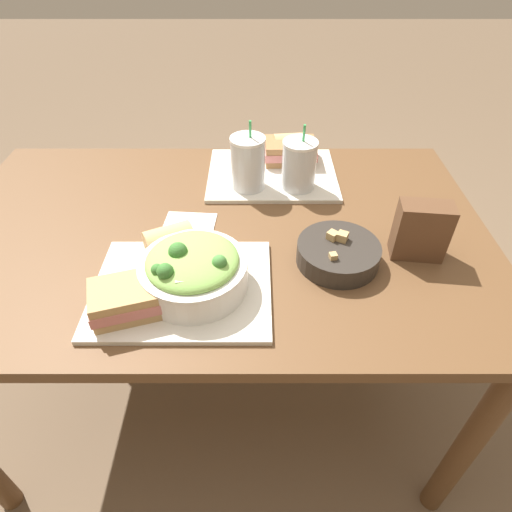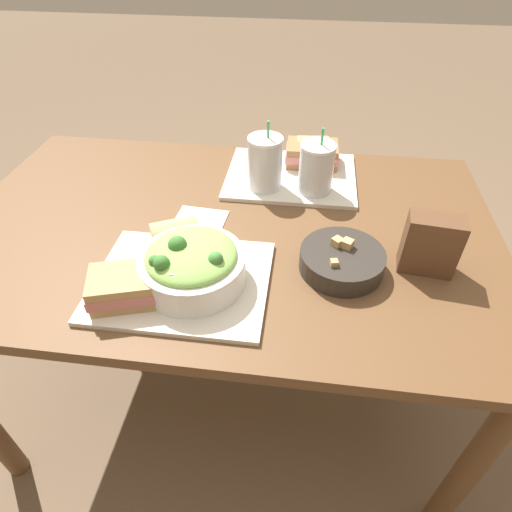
# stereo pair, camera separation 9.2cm
# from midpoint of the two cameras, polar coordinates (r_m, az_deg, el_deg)

# --- Properties ---
(ground_plane) EXTENTS (12.00, 12.00, 0.00)m
(ground_plane) POSITION_cam_midpoint_polar(r_m,az_deg,el_deg) (1.70, -5.49, -17.48)
(ground_plane) COLOR brown
(dining_table) EXTENTS (1.42, 0.88, 0.77)m
(dining_table) POSITION_cam_midpoint_polar(r_m,az_deg,el_deg) (1.18, -7.53, -0.16)
(dining_table) COLOR brown
(dining_table) RESTS_ON ground_plane
(tray_near) EXTENTS (0.39, 0.30, 0.01)m
(tray_near) POSITION_cam_midpoint_polar(r_m,az_deg,el_deg) (0.96, -12.59, -4.29)
(tray_near) COLOR beige
(tray_near) RESTS_ON dining_table
(tray_far) EXTENTS (0.39, 0.30, 0.01)m
(tray_far) POSITION_cam_midpoint_polar(r_m,az_deg,el_deg) (1.33, 0.03, 10.76)
(tray_far) COLOR beige
(tray_far) RESTS_ON dining_table
(salad_bowl) EXTENTS (0.23, 0.23, 0.11)m
(salad_bowl) POSITION_cam_midpoint_polar(r_m,az_deg,el_deg) (0.92, -11.33, -1.92)
(salad_bowl) COLOR white
(salad_bowl) RESTS_ON tray_near
(soup_bowl) EXTENTS (0.19, 0.19, 0.07)m
(soup_bowl) POSITION_cam_midpoint_polar(r_m,az_deg,el_deg) (1.00, 8.24, 0.35)
(soup_bowl) COLOR #2D2823
(soup_bowl) RESTS_ON dining_table
(sandwich_near) EXTENTS (0.17, 0.14, 0.06)m
(sandwich_near) POSITION_cam_midpoint_polar(r_m,az_deg,el_deg) (0.91, -19.69, -5.56)
(sandwich_near) COLOR tan
(sandwich_near) RESTS_ON tray_near
(baguette_near) EXTENTS (0.13, 0.11, 0.07)m
(baguette_near) POSITION_cam_midpoint_polar(r_m,az_deg,el_deg) (1.02, -14.00, 1.88)
(baguette_near) COLOR tan
(baguette_near) RESTS_ON tray_near
(sandwich_far) EXTENTS (0.16, 0.12, 0.06)m
(sandwich_far) POSITION_cam_midpoint_polar(r_m,az_deg,el_deg) (1.38, 2.50, 13.76)
(sandwich_far) COLOR olive
(sandwich_far) RESTS_ON tray_far
(baguette_far) EXTENTS (0.11, 0.08, 0.07)m
(baguette_far) POSITION_cam_midpoint_polar(r_m,az_deg,el_deg) (1.40, 2.50, 14.52)
(baguette_far) COLOR tan
(baguette_far) RESTS_ON tray_far
(drink_cup_dark) EXTENTS (0.10, 0.10, 0.20)m
(drink_cup_dark) POSITION_cam_midpoint_polar(r_m,az_deg,el_deg) (1.22, -3.38, 12.01)
(drink_cup_dark) COLOR silver
(drink_cup_dark) RESTS_ON tray_far
(drink_cup_red) EXTENTS (0.10, 0.10, 0.19)m
(drink_cup_red) POSITION_cam_midpoint_polar(r_m,az_deg,el_deg) (1.22, 3.46, 11.81)
(drink_cup_red) COLOR silver
(drink_cup_red) RESTS_ON tray_far
(chip_bag) EXTENTS (0.13, 0.08, 0.14)m
(chip_bag) POSITION_cam_midpoint_polar(r_m,az_deg,el_deg) (1.04, 18.74, 3.14)
(chip_bag) COLOR brown
(chip_bag) RESTS_ON dining_table
(napkin_folded) EXTENTS (0.14, 0.10, 0.00)m
(napkin_folded) POSITION_cam_midpoint_polar(r_m,az_deg,el_deg) (1.15, -11.22, 4.22)
(napkin_folded) COLOR white
(napkin_folded) RESTS_ON dining_table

